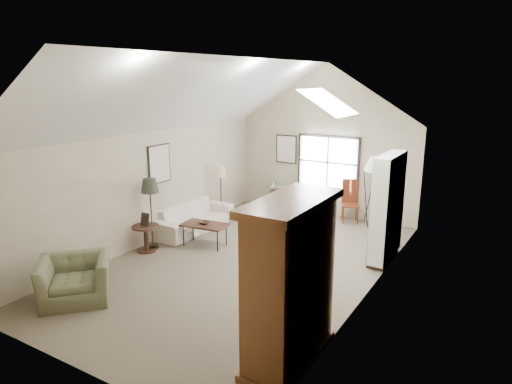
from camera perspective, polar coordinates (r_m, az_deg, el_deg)
The scene contains 18 objects.
room_shell at distance 8.56m, azimuth -1.40°, elevation 11.23°, with size 5.01×8.01×4.00m.
window at distance 12.25m, azimuth 8.99°, elevation 3.70°, with size 1.72×0.08×1.42m, color black.
skylight at distance 8.77m, azimuth 9.18°, elevation 11.21°, with size 0.80×1.20×0.52m, color white, non-canonical shape.
wall_art at distance 11.37m, azimuth -4.17°, elevation 4.44°, with size 1.97×3.71×0.88m.
armoire at distance 5.96m, azimuth 4.29°, elevation -11.21°, with size 0.60×1.50×2.20m, color brown.
tv_alcove at distance 9.45m, azimuth 16.14°, elevation -1.72°, with size 0.32×1.30×2.10m, color white.
media_console at distance 9.71m, azimuth 15.68°, elevation -6.53°, with size 0.34×1.18×0.60m, color #382316.
tv_panel at distance 9.52m, azimuth 15.93°, elevation -3.04°, with size 0.05×0.90×0.55m, color black.
sofa at distance 11.22m, azimuth -7.90°, elevation -3.12°, with size 2.29×0.89×0.67m, color beige.
armchair_near at distance 8.33m, azimuth -21.72°, elevation -10.13°, with size 1.11×0.97×0.72m, color #5E6144.
armchair_far at distance 12.54m, azimuth 4.02°, elevation -0.75°, with size 0.89×0.92×0.84m, color #5B6144.
coffee_table at distance 10.20m, azimuth -6.41°, elevation -5.34°, with size 0.99×0.55×0.51m, color #382017.
bowl at distance 10.11m, azimuth -6.46°, elevation -3.84°, with size 0.24×0.24×0.06m, color #361E16.
side_table at distance 10.11m, azimuth -13.57°, elevation -5.65°, with size 0.57×0.57×0.57m, color #351F15.
side_chair at distance 11.95m, azimuth 11.73°, elevation -1.15°, with size 0.42×0.42×1.09m, color maroon.
tripod_lamp at distance 11.71m, azimuth 14.38°, elevation 0.15°, with size 0.52×0.52×1.79m, color silver, non-canonical shape.
dark_lamp at distance 10.08m, azimuth -12.95°, elevation -2.61°, with size 0.38×0.38×1.59m, color black, non-canonical shape.
tan_lamp at distance 12.04m, azimuth -4.41°, elevation 0.06°, with size 0.29×0.29×1.43m, color tan, non-canonical shape.
Camera 1 is at (4.56, -7.23, 3.66)m, focal length 32.00 mm.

